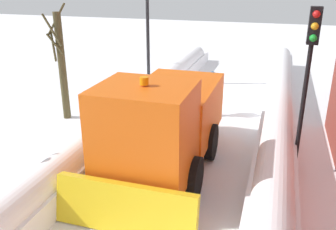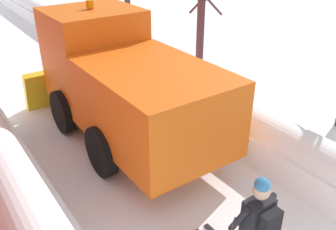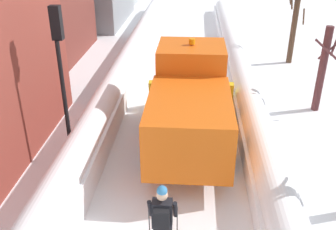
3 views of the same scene
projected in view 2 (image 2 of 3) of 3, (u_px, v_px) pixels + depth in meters
The scene contains 5 objects.
ground_plane at pixel (59, 93), 11.51m from camera, with size 80.00×80.00×0.00m, color white.
snowbank_right at pixel (130, 63), 12.60m from camera, with size 1.10×36.00×1.08m.
plow_truck at pixel (121, 81), 8.53m from camera, with size 3.20×5.98×3.12m.
skier at pixel (257, 225), 5.09m from camera, with size 0.62×1.80×1.81m.
bare_tree_mid at pixel (201, 20), 12.98m from camera, with size 1.25×1.22×3.23m.
Camera 2 is at (-3.24, -0.57, 4.73)m, focal length 39.03 mm.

